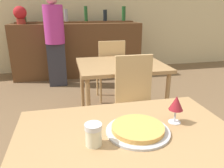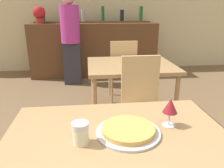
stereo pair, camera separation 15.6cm
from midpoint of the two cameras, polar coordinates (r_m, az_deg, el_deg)
name	(u,v)px [view 1 (the left image)]	position (r m, az deg, el deg)	size (l,w,h in m)	color
wall_back	(75,7)	(5.14, -10.66, 19.12)	(8.00, 0.05, 2.80)	beige
dining_table_near	(130,152)	(1.16, 0.70, -17.40)	(1.15, 0.87, 0.75)	#A87F51
dining_table_far	(121,70)	(2.68, 0.66, 3.73)	(1.03, 0.88, 0.74)	#A87F51
bar_counter	(78,50)	(4.71, -9.77, 8.73)	(2.60, 0.56, 1.09)	brown
bar_back_shelf	(76,19)	(4.78, -10.32, 16.32)	(2.39, 0.24, 0.35)	brown
chair_far_side_front	(136,98)	(2.17, 4.24, -3.72)	(0.40, 0.40, 0.94)	tan
chair_far_side_back	(111,68)	(3.28, -1.73, 4.23)	(0.40, 0.40, 0.94)	tan
pizza_tray	(138,129)	(1.16, 2.88, -11.85)	(0.33, 0.33, 0.04)	#B7B7BC
cheese_shaker	(94,134)	(1.05, -9.21, -12.98)	(0.08, 0.08, 0.11)	beige
person_standing	(55,38)	(4.08, -15.79, 11.57)	(0.34, 0.34, 1.64)	#2D2D38
wine_glass	(176,104)	(1.23, 13.00, -5.16)	(0.08, 0.08, 0.16)	silver
potted_plant	(20,14)	(4.66, -23.82, 16.39)	(0.24, 0.24, 0.33)	maroon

